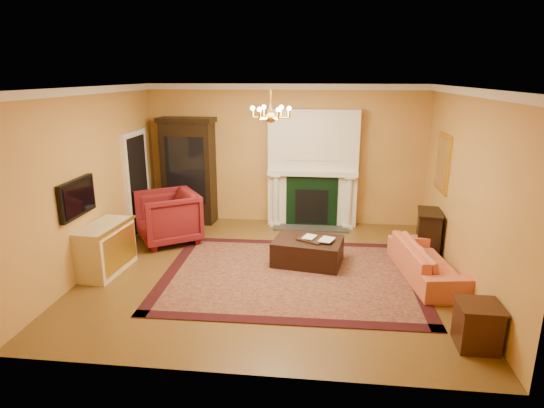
% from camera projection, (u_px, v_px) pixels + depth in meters
% --- Properties ---
extents(floor, '(6.00, 5.50, 0.02)m').
position_uv_depth(floor, '(271.00, 272.00, 7.64)').
color(floor, brown).
rests_on(floor, ground).
extents(ceiling, '(6.00, 5.50, 0.02)m').
position_uv_depth(ceiling, '(271.00, 87.00, 6.81)').
color(ceiling, white).
rests_on(ceiling, wall_back).
extents(wall_back, '(6.00, 0.02, 3.00)m').
position_uv_depth(wall_back, '(286.00, 155.00, 9.86)').
color(wall_back, '#D3934B').
rests_on(wall_back, floor).
extents(wall_front, '(6.00, 0.02, 3.00)m').
position_uv_depth(wall_front, '(239.00, 248.00, 4.58)').
color(wall_front, '#D3934B').
rests_on(wall_front, floor).
extents(wall_left, '(0.02, 5.50, 3.00)m').
position_uv_depth(wall_left, '(91.00, 180.00, 7.55)').
color(wall_left, '#D3934B').
rests_on(wall_left, floor).
extents(wall_right, '(0.02, 5.50, 3.00)m').
position_uv_depth(wall_right, '(467.00, 190.00, 6.89)').
color(wall_right, '#D3934B').
rests_on(wall_right, floor).
extents(fireplace, '(1.90, 0.70, 2.50)m').
position_uv_depth(fireplace, '(313.00, 171.00, 9.70)').
color(fireplace, silver).
rests_on(fireplace, wall_back).
extents(crown_molding, '(6.00, 5.50, 0.12)m').
position_uv_depth(crown_molding, '(277.00, 89.00, 7.74)').
color(crown_molding, silver).
rests_on(crown_molding, ceiling).
extents(doorway, '(0.08, 1.05, 2.10)m').
position_uv_depth(doorway, '(137.00, 183.00, 9.29)').
color(doorway, silver).
rests_on(doorway, wall_left).
extents(tv_panel, '(0.09, 0.95, 0.58)m').
position_uv_depth(tv_panel, '(77.00, 198.00, 7.01)').
color(tv_panel, black).
rests_on(tv_panel, wall_left).
extents(gilt_mirror, '(0.06, 0.76, 1.05)m').
position_uv_depth(gilt_mirror, '(443.00, 163.00, 8.19)').
color(gilt_mirror, gold).
rests_on(gilt_mirror, wall_right).
extents(chandelier, '(0.63, 0.55, 0.53)m').
position_uv_depth(chandelier, '(271.00, 114.00, 6.92)').
color(chandelier, gold).
rests_on(chandelier, ceiling).
extents(oriental_rug, '(4.23, 3.21, 0.02)m').
position_uv_depth(oriental_rug, '(291.00, 275.00, 7.47)').
color(oriental_rug, '#400D12').
rests_on(oriental_rug, floor).
extents(china_cabinet, '(1.13, 0.56, 2.21)m').
position_uv_depth(china_cabinet, '(189.00, 173.00, 9.94)').
color(china_cabinet, black).
rests_on(china_cabinet, floor).
extents(wingback_armchair, '(1.43, 1.45, 1.11)m').
position_uv_depth(wingback_armchair, '(168.00, 215.00, 8.84)').
color(wingback_armchair, maroon).
rests_on(wingback_armchair, floor).
extents(pedestal_table, '(0.38, 0.38, 0.69)m').
position_uv_depth(pedestal_table, '(166.00, 224.00, 8.81)').
color(pedestal_table, black).
rests_on(pedestal_table, floor).
extents(commode, '(0.60, 1.14, 0.82)m').
position_uv_depth(commode, '(105.00, 248.00, 7.52)').
color(commode, beige).
rests_on(commode, floor).
extents(coral_sofa, '(0.84, 1.99, 0.76)m').
position_uv_depth(coral_sofa, '(428.00, 256.00, 7.30)').
color(coral_sofa, '#C25D3D').
rests_on(coral_sofa, floor).
extents(end_table, '(0.47, 0.47, 0.54)m').
position_uv_depth(end_table, '(477.00, 327.00, 5.45)').
color(end_table, '#33180E').
rests_on(end_table, floor).
extents(console_table, '(0.50, 0.74, 0.77)m').
position_uv_depth(console_table, '(428.00, 233.00, 8.34)').
color(console_table, black).
rests_on(console_table, floor).
extents(leather_ottoman, '(1.27, 1.01, 0.43)m').
position_uv_depth(leather_ottoman, '(308.00, 251.00, 7.89)').
color(leather_ottoman, black).
rests_on(leather_ottoman, oriental_rug).
extents(ottoman_tray, '(0.56, 0.52, 0.03)m').
position_uv_depth(ottoman_tray, '(312.00, 239.00, 7.80)').
color(ottoman_tray, black).
rests_on(ottoman_tray, leather_ottoman).
extents(book_a, '(0.20, 0.09, 0.27)m').
position_uv_depth(book_a, '(304.00, 230.00, 7.83)').
color(book_a, gray).
rests_on(book_a, ottoman_tray).
extents(book_b, '(0.21, 0.10, 0.30)m').
position_uv_depth(book_b, '(321.00, 231.00, 7.71)').
color(book_b, gray).
rests_on(book_b, ottoman_tray).
extents(topiary_left, '(0.17, 0.17, 0.47)m').
position_uv_depth(topiary_left, '(284.00, 157.00, 9.64)').
color(topiary_left, gray).
rests_on(topiary_left, fireplace).
extents(topiary_right, '(0.16, 0.16, 0.43)m').
position_uv_depth(topiary_right, '(345.00, 160.00, 9.51)').
color(topiary_right, gray).
rests_on(topiary_right, fireplace).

